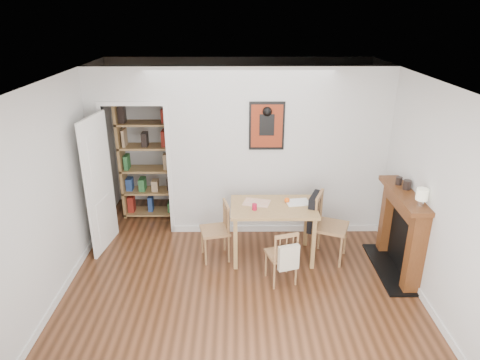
{
  "coord_description": "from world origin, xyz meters",
  "views": [
    {
      "loc": [
        -0.04,
        -4.75,
        3.36
      ],
      "look_at": [
        0.0,
        0.6,
        1.2
      ],
      "focal_mm": 32.0,
      "sensor_mm": 36.0,
      "label": 1
    }
  ],
  "objects_px": {
    "dining_table": "(273,212)",
    "orange_fruit": "(287,200)",
    "mantel_lamp": "(422,195)",
    "chair_front": "(282,255)",
    "ceramic_jar_b": "(399,181)",
    "ceramic_jar_a": "(407,185)",
    "red_glass": "(254,207)",
    "notebook": "(298,202)",
    "chair_right": "(329,226)",
    "chair_left": "(215,231)",
    "bookshelf": "(147,158)",
    "fireplace": "(402,230)"
  },
  "relations": [
    {
      "from": "fireplace",
      "to": "orange_fruit",
      "type": "xyz_separation_m",
      "value": [
        -1.49,
        0.45,
        0.23
      ]
    },
    {
      "from": "dining_table",
      "to": "chair_left",
      "type": "distance_m",
      "value": 0.87
    },
    {
      "from": "dining_table",
      "to": "notebook",
      "type": "xyz_separation_m",
      "value": [
        0.35,
        0.09,
        0.11
      ]
    },
    {
      "from": "orange_fruit",
      "to": "ceramic_jar_a",
      "type": "height_order",
      "value": "ceramic_jar_a"
    },
    {
      "from": "chair_left",
      "to": "chair_right",
      "type": "xyz_separation_m",
      "value": [
        1.61,
        -0.01,
        0.08
      ]
    },
    {
      "from": "bookshelf",
      "to": "chair_front",
      "type": "bearing_deg",
      "value": -43.93
    },
    {
      "from": "notebook",
      "to": "bookshelf",
      "type": "bearing_deg",
      "value": 151.15
    },
    {
      "from": "dining_table",
      "to": "red_glass",
      "type": "distance_m",
      "value": 0.33
    },
    {
      "from": "red_glass",
      "to": "notebook",
      "type": "distance_m",
      "value": 0.66
    },
    {
      "from": "ceramic_jar_a",
      "to": "notebook",
      "type": "bearing_deg",
      "value": 165.98
    },
    {
      "from": "ceramic_jar_b",
      "to": "red_glass",
      "type": "bearing_deg",
      "value": -178.93
    },
    {
      "from": "mantel_lamp",
      "to": "ceramic_jar_a",
      "type": "relative_size",
      "value": 1.78
    },
    {
      "from": "ceramic_jar_a",
      "to": "chair_front",
      "type": "bearing_deg",
      "value": -167.55
    },
    {
      "from": "red_glass",
      "to": "ceramic_jar_a",
      "type": "distance_m",
      "value": 2.02
    },
    {
      "from": "dining_table",
      "to": "chair_front",
      "type": "relative_size",
      "value": 1.53
    },
    {
      "from": "chair_left",
      "to": "notebook",
      "type": "distance_m",
      "value": 1.24
    },
    {
      "from": "dining_table",
      "to": "ceramic_jar_a",
      "type": "xyz_separation_m",
      "value": [
        1.71,
        -0.25,
        0.51
      ]
    },
    {
      "from": "chair_left",
      "to": "ceramic_jar_a",
      "type": "height_order",
      "value": "ceramic_jar_a"
    },
    {
      "from": "fireplace",
      "to": "mantel_lamp",
      "type": "height_order",
      "value": "mantel_lamp"
    },
    {
      "from": "chair_front",
      "to": "red_glass",
      "type": "relative_size",
      "value": 8.89
    },
    {
      "from": "mantel_lamp",
      "to": "ceramic_jar_a",
      "type": "height_order",
      "value": "mantel_lamp"
    },
    {
      "from": "chair_right",
      "to": "chair_front",
      "type": "distance_m",
      "value": 0.93
    },
    {
      "from": "dining_table",
      "to": "chair_right",
      "type": "distance_m",
      "value": 0.82
    },
    {
      "from": "chair_right",
      "to": "mantel_lamp",
      "type": "bearing_deg",
      "value": -38.37
    },
    {
      "from": "bookshelf",
      "to": "mantel_lamp",
      "type": "distance_m",
      "value": 4.28
    },
    {
      "from": "fireplace",
      "to": "bookshelf",
      "type": "bearing_deg",
      "value": 154.78
    },
    {
      "from": "bookshelf",
      "to": "mantel_lamp",
      "type": "height_order",
      "value": "bookshelf"
    },
    {
      "from": "dining_table",
      "to": "mantel_lamp",
      "type": "xyz_separation_m",
      "value": [
        1.69,
        -0.75,
        0.58
      ]
    },
    {
      "from": "fireplace",
      "to": "orange_fruit",
      "type": "distance_m",
      "value": 1.58
    },
    {
      "from": "notebook",
      "to": "chair_front",
      "type": "bearing_deg",
      "value": -111.75
    },
    {
      "from": "fireplace",
      "to": "orange_fruit",
      "type": "relative_size",
      "value": 16.74
    },
    {
      "from": "chair_right",
      "to": "fireplace",
      "type": "bearing_deg",
      "value": -19.07
    },
    {
      "from": "chair_right",
      "to": "ceramic_jar_b",
      "type": "bearing_deg",
      "value": -3.16
    },
    {
      "from": "dining_table",
      "to": "orange_fruit",
      "type": "height_order",
      "value": "orange_fruit"
    },
    {
      "from": "dining_table",
      "to": "notebook",
      "type": "relative_size",
      "value": 3.69
    },
    {
      "from": "bookshelf",
      "to": "notebook",
      "type": "height_order",
      "value": "bookshelf"
    },
    {
      "from": "dining_table",
      "to": "chair_front",
      "type": "distance_m",
      "value": 0.69
    },
    {
      "from": "chair_front",
      "to": "fireplace",
      "type": "distance_m",
      "value": 1.66
    },
    {
      "from": "chair_left",
      "to": "ceramic_jar_b",
      "type": "height_order",
      "value": "ceramic_jar_b"
    },
    {
      "from": "chair_front",
      "to": "notebook",
      "type": "xyz_separation_m",
      "value": [
        0.28,
        0.7,
        0.42
      ]
    },
    {
      "from": "chair_left",
      "to": "chair_front",
      "type": "xyz_separation_m",
      "value": [
        0.89,
        -0.58,
        -0.03
      ]
    },
    {
      "from": "chair_left",
      "to": "notebook",
      "type": "height_order",
      "value": "chair_left"
    },
    {
      "from": "chair_front",
      "to": "ceramic_jar_b",
      "type": "height_order",
      "value": "ceramic_jar_b"
    },
    {
      "from": "ceramic_jar_b",
      "to": "fireplace",
      "type": "bearing_deg",
      "value": -82.97
    },
    {
      "from": "bookshelf",
      "to": "mantel_lamp",
      "type": "xyz_separation_m",
      "value": [
        3.7,
        -2.14,
        0.26
      ]
    },
    {
      "from": "fireplace",
      "to": "red_glass",
      "type": "relative_size",
      "value": 14.31
    },
    {
      "from": "chair_left",
      "to": "mantel_lamp",
      "type": "height_order",
      "value": "mantel_lamp"
    },
    {
      "from": "red_glass",
      "to": "ceramic_jar_a",
      "type": "xyz_separation_m",
      "value": [
        1.98,
        -0.12,
        0.37
      ]
    },
    {
      "from": "red_glass",
      "to": "orange_fruit",
      "type": "height_order",
      "value": "red_glass"
    },
    {
      "from": "chair_left",
      "to": "mantel_lamp",
      "type": "bearing_deg",
      "value": -16.02
    }
  ]
}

